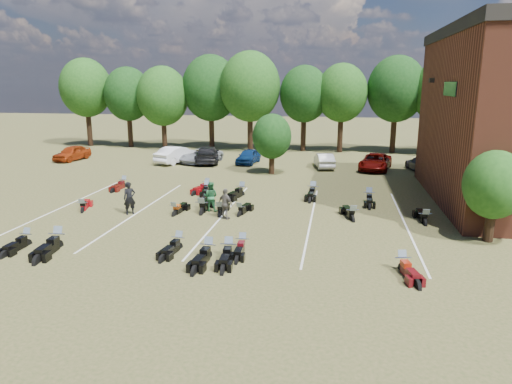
% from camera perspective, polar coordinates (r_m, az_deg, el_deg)
% --- Properties ---
extents(ground, '(160.00, 160.00, 0.00)m').
position_cam_1_polar(ground, '(22.68, 1.37, -5.42)').
color(ground, brown).
rests_on(ground, ground).
extents(car_0, '(2.19, 4.37, 1.43)m').
position_cam_1_polar(car_0, '(47.65, -22.01, 4.54)').
color(car_0, '#942E0D').
rests_on(car_0, ground).
extents(car_1, '(3.35, 5.05, 1.57)m').
position_cam_1_polar(car_1, '(43.38, -9.79, 4.63)').
color(car_1, white).
rests_on(car_1, ground).
extents(car_2, '(3.74, 5.17, 1.31)m').
position_cam_1_polar(car_2, '(43.25, -6.87, 4.52)').
color(car_2, '#92959A').
rests_on(car_2, ground).
extents(car_3, '(3.33, 5.74, 1.56)m').
position_cam_1_polar(car_3, '(43.11, -6.11, 4.69)').
color(car_3, black).
rests_on(car_3, ground).
extents(car_4, '(2.01, 4.06, 1.33)m').
position_cam_1_polar(car_4, '(42.49, -0.96, 4.47)').
color(car_4, navy).
rests_on(car_4, ground).
extents(car_5, '(2.09, 4.13, 1.30)m').
position_cam_1_polar(car_5, '(40.79, 8.51, 3.92)').
color(car_5, beige).
rests_on(car_5, ground).
extents(car_6, '(3.33, 5.40, 1.40)m').
position_cam_1_polar(car_6, '(40.64, 14.69, 3.66)').
color(car_6, '#590805').
rests_on(car_6, ground).
extents(car_7, '(2.50, 4.61, 1.27)m').
position_cam_1_polar(car_7, '(41.23, 20.02, 3.33)').
color(car_7, '#3C3C42').
rests_on(car_7, ground).
extents(person_black, '(0.82, 0.78, 1.89)m').
position_cam_1_polar(person_black, '(26.93, -15.53, -0.76)').
color(person_black, black).
rests_on(person_black, ground).
extents(person_green, '(0.88, 0.70, 1.75)m').
position_cam_1_polar(person_green, '(26.76, -5.68, -0.56)').
color(person_green, '#276A3A').
rests_on(person_green, ground).
extents(person_grey, '(1.09, 0.88, 1.74)m').
position_cam_1_polar(person_grey, '(25.10, -3.83, -1.49)').
color(person_grey, '#555048').
rests_on(person_grey, ground).
extents(motorcycle_0, '(1.08, 2.58, 1.40)m').
position_cam_1_polar(motorcycle_0, '(22.85, -23.47, -6.44)').
color(motorcycle_0, black).
rests_on(motorcycle_0, ground).
extents(motorcycle_1, '(0.66, 2.07, 1.15)m').
position_cam_1_polar(motorcycle_1, '(23.80, -26.70, -5.99)').
color(motorcycle_1, black).
rests_on(motorcycle_1, ground).
extents(motorcycle_2, '(0.92, 2.16, 1.17)m').
position_cam_1_polar(motorcycle_2, '(21.13, -9.65, -7.06)').
color(motorcycle_2, black).
rests_on(motorcycle_2, ground).
extents(motorcycle_3, '(0.86, 2.37, 1.30)m').
position_cam_1_polar(motorcycle_3, '(19.92, -5.99, -8.25)').
color(motorcycle_3, black).
rests_on(motorcycle_3, ground).
extents(motorcycle_4, '(0.93, 2.33, 1.27)m').
position_cam_1_polar(motorcycle_4, '(19.93, -3.44, -8.18)').
color(motorcycle_4, black).
rests_on(motorcycle_4, ground).
extents(motorcycle_5, '(0.73, 2.04, 1.13)m').
position_cam_1_polar(motorcycle_5, '(20.72, -1.71, -7.30)').
color(motorcycle_5, black).
rests_on(motorcycle_5, ground).
extents(motorcycle_6, '(1.15, 2.23, 1.19)m').
position_cam_1_polar(motorcycle_6, '(19.46, 17.77, -9.39)').
color(motorcycle_6, '#500B0F').
rests_on(motorcycle_6, ground).
extents(motorcycle_7, '(1.26, 2.16, 1.15)m').
position_cam_1_polar(motorcycle_7, '(28.48, -20.83, -2.36)').
color(motorcycle_7, maroon).
rests_on(motorcycle_7, ground).
extents(motorcycle_8, '(0.88, 2.10, 1.14)m').
position_cam_1_polar(motorcycle_8, '(26.35, -10.11, -2.91)').
color(motorcycle_8, black).
rests_on(motorcycle_8, ground).
extents(motorcycle_9, '(0.78, 2.17, 1.19)m').
position_cam_1_polar(motorcycle_9, '(25.94, -4.56, -3.00)').
color(motorcycle_9, black).
rests_on(motorcycle_9, ground).
extents(motorcycle_10, '(0.89, 2.51, 1.39)m').
position_cam_1_polar(motorcycle_10, '(26.42, -6.77, -2.74)').
color(motorcycle_10, black).
rests_on(motorcycle_10, ground).
extents(motorcycle_11, '(1.01, 2.11, 1.13)m').
position_cam_1_polar(motorcycle_11, '(25.89, -2.03, -3.00)').
color(motorcycle_11, black).
rests_on(motorcycle_11, ground).
extents(motorcycle_12, '(1.26, 2.37, 1.26)m').
position_cam_1_polar(motorcycle_12, '(25.51, 11.94, -3.54)').
color(motorcycle_12, black).
rests_on(motorcycle_12, ground).
extents(motorcycle_13, '(0.83, 2.26, 1.24)m').
position_cam_1_polar(motorcycle_13, '(25.91, 20.32, -3.85)').
color(motorcycle_13, black).
rests_on(motorcycle_13, ground).
extents(motorcycle_14, '(0.78, 2.16, 1.18)m').
position_cam_1_polar(motorcycle_14, '(34.14, -16.17, 0.54)').
color(motorcycle_14, '#4D0E0B').
rests_on(motorcycle_14, ground).
extents(motorcycle_15, '(1.27, 2.26, 1.20)m').
position_cam_1_polar(motorcycle_15, '(32.10, -6.20, 0.20)').
color(motorcycle_15, maroon).
rests_on(motorcycle_15, ground).
extents(motorcycle_16, '(0.99, 2.13, 1.14)m').
position_cam_1_polar(motorcycle_16, '(31.45, -6.18, -0.08)').
color(motorcycle_16, black).
rests_on(motorcycle_16, ground).
extents(motorcycle_18, '(1.36, 2.48, 1.32)m').
position_cam_1_polar(motorcycle_18, '(30.38, -1.85, -0.49)').
color(motorcycle_18, black).
rests_on(motorcycle_18, ground).
extents(motorcycle_19, '(0.80, 2.32, 1.28)m').
position_cam_1_polar(motorcycle_19, '(29.70, 13.90, -1.22)').
color(motorcycle_19, black).
rests_on(motorcycle_19, ground).
extents(motorcycle_20, '(0.88, 2.45, 1.35)m').
position_cam_1_polar(motorcycle_20, '(30.63, 7.10, -0.48)').
color(motorcycle_20, black).
rests_on(motorcycle_20, ground).
extents(tree_line, '(56.00, 6.00, 9.79)m').
position_cam_1_polar(tree_line, '(50.39, 5.41, 12.29)').
color(tree_line, black).
rests_on(tree_line, ground).
extents(young_tree_near_building, '(2.80, 2.80, 4.16)m').
position_cam_1_polar(young_tree_near_building, '(23.82, 27.65, 0.80)').
color(young_tree_near_building, black).
rests_on(young_tree_near_building, ground).
extents(young_tree_midfield, '(3.20, 3.20, 4.70)m').
position_cam_1_polar(young_tree_midfield, '(37.32, 2.00, 6.96)').
color(young_tree_midfield, black).
rests_on(young_tree_midfield, ground).
extents(parking_lines, '(20.10, 14.00, 0.01)m').
position_cam_1_polar(parking_lines, '(26.06, -4.16, -2.90)').
color(parking_lines, silver).
rests_on(parking_lines, ground).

